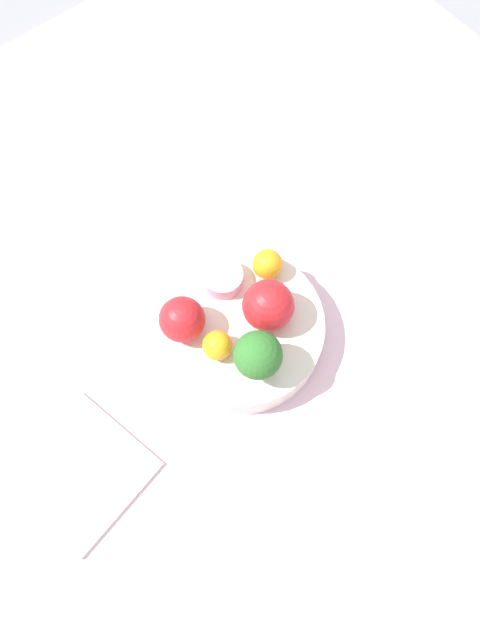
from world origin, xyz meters
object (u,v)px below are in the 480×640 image
object	(u,v)px
orange_front	(217,345)
small_cup	(223,278)
broccoli	(258,356)
apple_green	(182,319)
orange_back	(267,264)
apple_red	(268,305)
napkin	(81,472)
bowl	(240,330)

from	to	relation	value
orange_front	small_cup	xyz separation A→B (m)	(-0.07, 0.06, -0.01)
broccoli	apple_green	xyz separation A→B (m)	(-0.09, -0.04, -0.01)
apple_green	orange_back	distance (m)	0.12
broccoli	apple_red	bearing A→B (deg)	129.95
apple_green	orange_back	bearing A→B (deg)	88.33
broccoli	napkin	distance (m)	0.24
orange_front	napkin	size ratio (longest dim) A/B	0.22
orange_front	orange_back	size ratio (longest dim) A/B	0.94
orange_front	small_cup	size ratio (longest dim) A/B	0.70
broccoli	napkin	xyz separation A→B (m)	(-0.04, -0.23, -0.08)
apple_red	broccoli	bearing A→B (deg)	-50.05
apple_red	apple_green	bearing A→B (deg)	-119.85
napkin	orange_front	bearing A→B (deg)	91.80
bowl	napkin	distance (m)	0.25
apple_green	bowl	bearing A→B (deg)	56.36
bowl	broccoli	bearing A→B (deg)	-19.29
small_cup	bowl	bearing A→B (deg)	-18.05
apple_red	orange_back	size ratio (longest dim) A/B	1.65
apple_red	orange_front	distance (m)	0.07
broccoli	apple_green	bearing A→B (deg)	-158.60
broccoli	orange_front	world-z (taller)	broccoli
broccoli	napkin	size ratio (longest dim) A/B	0.45
broccoli	apple_green	distance (m)	0.10
bowl	small_cup	world-z (taller)	small_cup
napkin	apple_red	bearing A→B (deg)	90.83
apple_red	apple_green	world-z (taller)	apple_red
apple_green	napkin	distance (m)	0.21
broccoli	napkin	bearing A→B (deg)	-99.60
apple_green	orange_front	xyz separation A→B (m)	(0.05, 0.01, -0.01)
bowl	orange_front	bearing A→B (deg)	-75.93
apple_red	apple_green	xyz separation A→B (m)	(-0.05, -0.09, -0.00)
orange_back	napkin	xyz separation A→B (m)	(0.05, -0.31, -0.06)
apple_green	napkin	bearing A→B (deg)	-74.25
napkin	bowl	bearing A→B (deg)	93.92
small_cup	orange_front	bearing A→B (deg)	-42.18
broccoli	orange_back	distance (m)	0.13
bowl	orange_back	xyz separation A→B (m)	(-0.03, 0.07, 0.04)
apple_red	apple_green	size ratio (longest dim) A/B	1.13
apple_red	orange_back	distance (m)	0.06
apple_green	small_cup	distance (m)	0.08
broccoli	orange_back	xyz separation A→B (m)	(-0.09, 0.09, -0.02)
broccoli	small_cup	distance (m)	0.12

